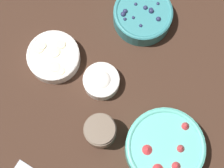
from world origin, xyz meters
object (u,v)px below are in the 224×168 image
bowl_bananas (54,57)px  bowl_cream (101,81)px  jar_chocolate (100,131)px  bowl_strawberries (164,148)px  bowl_blueberries (143,15)px

bowl_bananas → bowl_cream: bowl_cream is taller
bowl_cream → jar_chocolate: 0.15m
bowl_strawberries → bowl_cream: 0.27m
bowl_bananas → jar_chocolate: 0.27m
bowl_strawberries → jar_chocolate: bearing=85.3°
bowl_bananas → bowl_cream: 0.16m
bowl_bananas → jar_chocolate: (-0.20, -0.18, 0.01)m
bowl_blueberries → bowl_bananas: bowl_blueberries is taller
bowl_blueberries → bowl_bananas: 0.30m
bowl_blueberries → bowl_bananas: bearing=126.3°
bowl_bananas → bowl_cream: (-0.05, -0.15, -0.00)m
bowl_cream → jar_chocolate: (-0.15, -0.03, 0.01)m
bowl_strawberries → bowl_cream: bowl_strawberries is taller
bowl_cream → bowl_bananas: bearing=72.5°
bowl_blueberries → bowl_cream: size_ratio=1.68×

